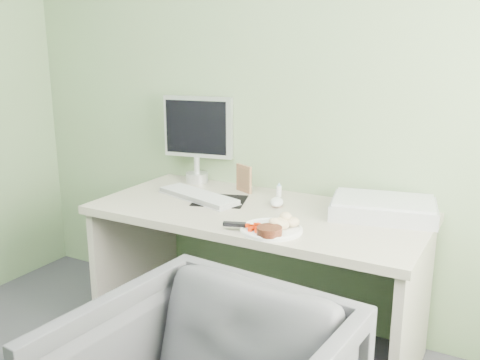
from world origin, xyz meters
The scene contains 14 objects.
wall_back centered at (0.00, 2.00, 1.35)m, with size 3.50×3.50×0.00m, color gray.
desk centered at (0.00, 1.62, 0.55)m, with size 1.60×0.75×0.73m.
plate centered at (0.19, 1.38, 0.74)m, with size 0.27×0.27×0.01m, color white.
steak centered at (0.22, 1.31, 0.76)m, with size 0.11×0.11×0.03m, color black.
potato_pile centered at (0.23, 1.40, 0.77)m, with size 0.11×0.08×0.06m, color tan.
carrot_heap centered at (0.14, 1.33, 0.76)m, with size 0.06×0.05×0.04m, color #FF3105.
steak_knife centered at (0.08, 1.33, 0.76)m, with size 0.25×0.10×0.02m.
mousepad centered at (-0.23, 1.66, 0.73)m, with size 0.26×0.23×0.00m, color black.
keyboard centered at (-0.35, 1.64, 0.75)m, with size 0.48×0.14×0.02m, color white.
computer_mouse centered at (0.06, 1.72, 0.75)m, with size 0.06×0.12×0.04m, color white.
photo_frame centered at (-0.21, 1.87, 0.80)m, with size 0.12×0.01×0.15m, color #935F45.
eyedrop_bottle centered at (0.00, 1.88, 0.77)m, with size 0.03×0.03×0.08m.
scanner centered at (0.56, 1.81, 0.77)m, with size 0.47×0.31×0.07m, color #A9ABB0.
monitor centered at (-0.54, 1.94, 1.01)m, with size 0.41×0.14×0.49m.
Camera 1 is at (1.11, -0.57, 1.52)m, focal length 40.00 mm.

